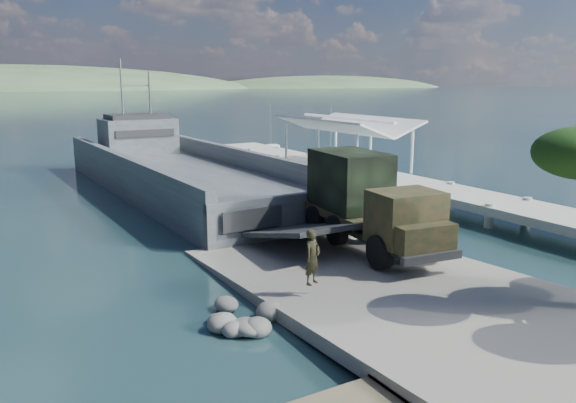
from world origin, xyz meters
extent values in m
plane|color=#1B3742|center=(0.00, 0.00, 0.00)|extent=(1400.00, 1400.00, 0.00)
cube|color=gray|center=(0.00, -1.00, 0.25)|extent=(10.00, 18.00, 0.50)
cube|color=gray|center=(13.00, 18.00, 1.00)|extent=(4.00, 44.00, 0.50)
cube|color=#3F464A|center=(0.18, 22.94, 0.46)|extent=(9.90, 30.84, 2.55)
cube|color=#3F464A|center=(-4.11, 22.84, 2.35)|extent=(1.33, 30.64, 1.33)
cube|color=#3F464A|center=(4.47, 23.04, 2.35)|extent=(1.33, 30.64, 1.33)
cube|color=#3F464A|center=(0.53, 7.73, 1.02)|extent=(9.20, 0.62, 2.65)
cube|color=#3F464A|center=(-0.06, 33.15, 3.27)|extent=(6.22, 4.23, 3.06)
cube|color=#27292B|center=(-0.06, 33.15, 5.00)|extent=(5.18, 3.39, 0.41)
cylinder|color=gray|center=(-1.29, 33.12, 7.35)|extent=(0.16, 0.16, 5.11)
cylinder|color=gray|center=(1.16, 33.18, 6.84)|extent=(0.16, 0.16, 4.08)
cylinder|color=black|center=(0.69, 0.49, 1.21)|extent=(0.66, 1.48, 1.43)
cylinder|color=black|center=(3.19, 0.18, 1.21)|extent=(0.66, 1.48, 1.43)
cylinder|color=black|center=(1.14, 4.19, 1.21)|extent=(0.66, 1.48, 1.43)
cylinder|color=black|center=(3.64, 3.89, 1.21)|extent=(0.66, 1.48, 1.43)
cylinder|color=black|center=(1.40, 6.37, 1.21)|extent=(0.66, 1.48, 1.43)
cylinder|color=black|center=(3.91, 6.06, 1.21)|extent=(0.66, 1.48, 1.43)
cube|color=black|center=(2.31, 3.38, 1.38)|extent=(3.40, 8.57, 0.27)
cube|color=black|center=(1.95, 0.44, 2.53)|extent=(2.99, 2.51, 2.19)
cube|color=black|center=(1.80, -0.86, 1.98)|extent=(2.62, 1.28, 1.10)
cube|color=black|center=(2.50, 4.91, 1.76)|extent=(3.33, 5.34, 0.38)
cube|color=black|center=(2.52, 5.13, 3.35)|extent=(3.12, 4.46, 2.74)
cube|color=#27292B|center=(1.73, -1.41, 1.32)|extent=(2.76, 0.60, 0.33)
imported|color=black|center=(-3.25, -0.52, 1.51)|extent=(0.87, 0.74, 2.03)
cube|color=white|center=(16.77, 27.52, 0.22)|extent=(3.03, 4.95, 0.78)
cube|color=white|center=(17.09, 26.71, 0.74)|extent=(1.64, 1.73, 0.52)
cylinder|color=gray|center=(16.77, 27.52, 3.04)|extent=(0.09, 0.09, 5.21)
cube|color=white|center=(16.97, 39.91, 0.21)|extent=(2.28, 4.88, 0.77)
cube|color=white|center=(16.80, 39.07, 0.73)|extent=(1.45, 1.58, 0.51)
cylinder|color=gray|center=(16.97, 39.91, 2.99)|extent=(0.09, 0.09, 5.13)
camera|label=1|loc=(-13.66, -16.67, 8.07)|focal=35.00mm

